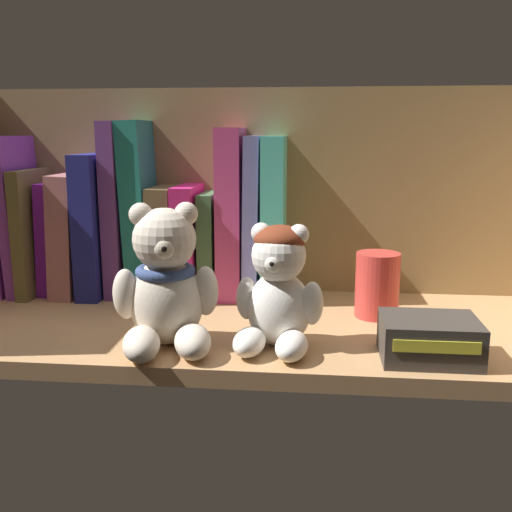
% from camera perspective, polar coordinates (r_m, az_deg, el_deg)
% --- Properties ---
extents(shelf_board, '(0.81, 0.31, 0.02)m').
position_cam_1_polar(shelf_board, '(0.74, -0.19, -7.23)').
color(shelf_board, tan).
rests_on(shelf_board, ground).
extents(shelf_back_panel, '(0.83, 0.01, 0.32)m').
position_cam_1_polar(shelf_back_panel, '(0.86, 0.95, 5.70)').
color(shelf_back_panel, olive).
rests_on(shelf_back_panel, ground).
extents(book_0, '(0.02, 0.13, 0.19)m').
position_cam_1_polar(book_0, '(0.94, -22.86, 2.54)').
color(book_0, '#A243CF').
rests_on(book_0, shelf_board).
extents(book_1, '(0.02, 0.14, 0.23)m').
position_cam_1_polar(book_1, '(0.93, -21.66, 3.83)').
color(book_1, purple).
rests_on(book_1, shelf_board).
extents(book_2, '(0.02, 0.15, 0.18)m').
position_cam_1_polar(book_2, '(0.92, -20.38, 2.39)').
color(book_2, brown).
rests_on(book_2, shelf_board).
extents(book_3, '(0.03, 0.10, 0.16)m').
position_cam_1_polar(book_3, '(0.91, -19.01, 1.80)').
color(book_3, purple).
rests_on(book_3, shelf_board).
extents(book_4, '(0.04, 0.13, 0.18)m').
position_cam_1_polar(book_4, '(0.90, -17.23, 2.18)').
color(book_4, '#A66565').
rests_on(book_4, shelf_board).
extents(book_5, '(0.03, 0.14, 0.20)m').
position_cam_1_polar(book_5, '(0.88, -15.08, 3.08)').
color(book_5, navy).
rests_on(book_5, shelf_board).
extents(book_6, '(0.02, 0.11, 0.25)m').
position_cam_1_polar(book_6, '(0.87, -13.20, 4.52)').
color(book_6, '#64357A').
rests_on(book_6, shelf_board).
extents(book_7, '(0.04, 0.10, 0.25)m').
position_cam_1_polar(book_7, '(0.86, -11.21, 4.56)').
color(book_7, '#1F7B70').
rests_on(book_7, shelf_board).
extents(book_8, '(0.04, 0.12, 0.16)m').
position_cam_1_polar(book_8, '(0.86, -8.73, 1.54)').
color(book_8, brown).
rests_on(book_8, shelf_board).
extents(book_9, '(0.03, 0.13, 0.16)m').
position_cam_1_polar(book_9, '(0.85, -6.41, 1.58)').
color(book_9, '#BF1F6C').
rests_on(book_9, shelf_board).
extents(book_10, '(0.02, 0.11, 0.15)m').
position_cam_1_polar(book_10, '(0.84, -4.46, 1.20)').
color(book_10, '#385E37').
rests_on(book_10, shelf_board).
extents(book_11, '(0.03, 0.10, 0.24)m').
position_cam_1_polar(book_11, '(0.83, -2.37, 4.19)').
color(book_11, '#C74081').
rests_on(book_11, shelf_board).
extents(book_12, '(0.02, 0.11, 0.23)m').
position_cam_1_polar(book_12, '(0.83, -0.21, 3.80)').
color(book_12, '#6E71BB').
rests_on(book_12, shelf_board).
extents(book_13, '(0.03, 0.12, 0.23)m').
position_cam_1_polar(book_13, '(0.83, 1.83, 3.75)').
color(book_13, '#4ED0C0').
rests_on(book_13, shelf_board).
extents(teddy_bear_larger, '(0.12, 0.13, 0.16)m').
position_cam_1_polar(teddy_bear_larger, '(0.64, -8.85, -2.98)').
color(teddy_bear_larger, beige).
rests_on(teddy_bear_larger, shelf_board).
extents(teddy_bear_smaller, '(0.10, 0.11, 0.14)m').
position_cam_1_polar(teddy_bear_smaller, '(0.63, 2.17, -3.34)').
color(teddy_bear_smaller, white).
rests_on(teddy_bear_smaller, shelf_board).
extents(pillar_candle, '(0.06, 0.06, 0.08)m').
position_cam_1_polar(pillar_candle, '(0.76, 11.83, -2.79)').
color(pillar_candle, '#C63833').
rests_on(pillar_candle, shelf_board).
extents(small_product_box, '(0.10, 0.08, 0.04)m').
position_cam_1_polar(small_product_box, '(0.64, 16.65, -7.80)').
color(small_product_box, '#38332D').
rests_on(small_product_box, shelf_board).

